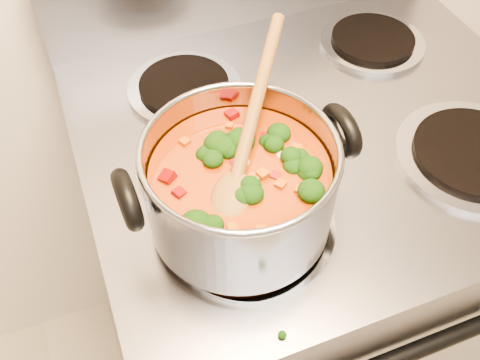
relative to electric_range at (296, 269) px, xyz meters
The scene contains 4 objects.
electric_range is the anchor object (origin of this frame).
stockpot 0.58m from the electric_range, 143.40° to the right, with size 0.29×0.23×0.14m.
wooden_spoon 0.61m from the electric_range, 145.33° to the right, with size 0.20×0.27×0.10m.
cooktop_crumbs 0.51m from the electric_range, 117.11° to the right, with size 0.22×0.20×0.01m.
Camera 1 is at (-0.26, 0.64, 1.50)m, focal length 40.00 mm.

